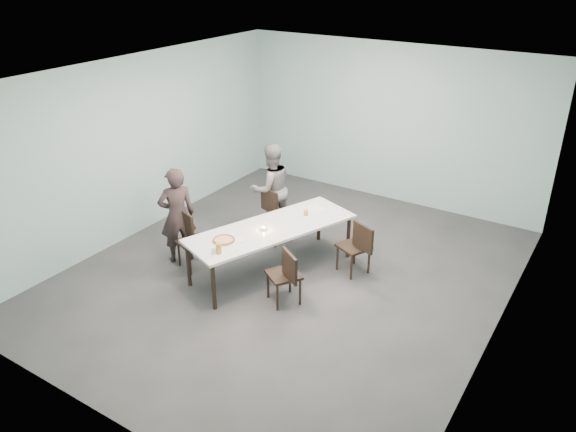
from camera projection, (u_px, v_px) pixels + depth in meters
The scene contains 16 objects.
ground at pixel (290, 274), 8.58m from camera, with size 7.00×7.00×0.00m, color #333335.
room_shell at pixel (290, 147), 7.70m from camera, with size 6.02×7.02×3.01m.
table at pixel (272, 230), 8.36m from camera, with size 1.78×2.75×0.75m.
chair_near_left at pixel (190, 236), 8.61m from camera, with size 0.65×0.53×0.87m.
chair_far_left at pixel (274, 212), 9.39m from camera, with size 0.65×0.53×0.87m.
chair_near_right at pixel (286, 273), 7.63m from camera, with size 0.64×0.58×0.87m.
chair_far_right at pixel (357, 245), 8.36m from camera, with size 0.65×0.55×0.87m.
diner_near at pixel (177, 215), 8.64m from camera, with size 0.57×0.37×1.55m, color black.
diner_far at pixel (271, 188), 9.57m from camera, with size 0.77×0.60×1.58m, color slate.
pizza at pixel (224, 240), 7.92m from camera, with size 0.34×0.34×0.04m.
side_plate at pixel (239, 240), 7.95m from camera, with size 0.18×0.18×0.01m, color white.
beer_glass at pixel (219, 249), 7.58m from camera, with size 0.08×0.08×0.15m, color #BE7B29.
water_tumbler at pixel (214, 250), 7.61m from camera, with size 0.08×0.08×0.09m, color silver.
tealight at pixel (264, 229), 8.23m from camera, with size 0.06×0.06×0.05m.
amber_tumbler at pixel (306, 213), 8.69m from camera, with size 0.07×0.07×0.08m, color #BE7B29.
menu at pixel (316, 208), 8.93m from camera, with size 0.30×0.22×0.01m, color silver.
Camera 1 is at (3.92, -6.22, 4.50)m, focal length 35.00 mm.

